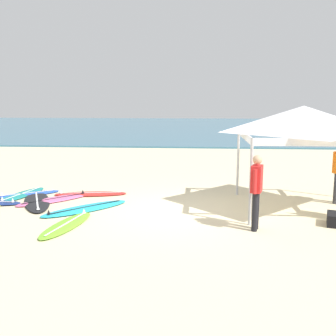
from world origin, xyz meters
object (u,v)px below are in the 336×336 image
Objects in this scene: surfboard_pink at (55,199)px; surfboard_blue at (28,194)px; person_red at (256,187)px; gear_bag_near_tent at (334,219)px; canopy_tent at (303,120)px; surfboard_cyan at (85,208)px; surfboard_black at (37,201)px; surfboard_red at (90,194)px; surfboard_lime at (67,225)px; surfboard_teal at (22,195)px.

surfboard_blue is at bearing 150.34° from surfboard_pink.
gear_bag_near_tent is (1.91, 0.50, -0.85)m from person_red.
canopy_tent is 6.18m from surfboard_cyan.
surfboard_cyan is at bearing -33.75° from surfboard_blue.
surfboard_black is at bearing 161.24° from person_red.
surfboard_red is 1.32× the size of person_red.
surfboard_red is 6.97m from gear_bag_near_tent.
canopy_tent is at bearing -3.28° from surfboard_pink.
gear_bag_near_tent reaches higher than surfboard_pink.
canopy_tent reaches higher than person_red.
canopy_tent is at bearing 110.41° from gear_bag_near_tent.
surfboard_lime and surfboard_blue have the same top height.
surfboard_blue is at bearing 156.41° from person_red.
canopy_tent is 1.81× the size of person_red.
gear_bag_near_tent is at bearing -14.55° from surfboard_teal.
surfboard_red and surfboard_pink have the same top height.
person_red is (-1.41, -1.85, -1.40)m from canopy_tent.
canopy_tent is 1.41× the size of surfboard_teal.
person_red is (4.33, 0.05, 0.95)m from surfboard_lime.
person_red is 2.15m from gear_bag_near_tent.
surfboard_cyan is 2.66m from surfboard_blue.
surfboard_pink is at bearing -21.78° from surfboard_teal.
surfboard_pink is (1.21, -0.48, -0.00)m from surfboard_teal.
surfboard_pink is at bearing 176.72° from canopy_tent.
surfboard_lime is (-5.74, -1.90, -2.35)m from canopy_tent.
surfboard_blue is (-0.62, 0.84, 0.00)m from surfboard_black.
person_red is at bearing 0.70° from surfboard_lime.
surfboard_red is at bearing 169.10° from canopy_tent.
gear_bag_near_tent is (6.50, -2.50, 0.10)m from surfboard_red.
person_red reaches higher than gear_bag_near_tent.
surfboard_pink is at bearing -138.21° from surfboard_red.
surfboard_blue is at bearing -175.00° from surfboard_red.
surfboard_black is at bearing 178.83° from canopy_tent.
surfboard_blue is at bearing 164.46° from gear_bag_near_tent.
surfboard_lime is at bearing -64.04° from surfboard_pink.
surfboard_black is 1.45× the size of surfboard_blue.
surfboard_black is 0.49m from surfboard_pink.
surfboard_black is (-7.28, 0.15, -2.35)m from canopy_tent.
surfboard_pink is (-1.12, 2.29, -0.00)m from surfboard_lime.
surfboard_cyan is (-5.69, -0.49, -2.35)m from canopy_tent.
person_red is (5.45, -2.24, 0.95)m from surfboard_pink.
canopy_tent is 8.45m from surfboard_teal.
surfboard_teal is 1.07× the size of surfboard_pink.
person_red is 2.85× the size of gear_bag_near_tent.
surfboard_red and surfboard_lime have the same top height.
surfboard_blue is at bearing 172.87° from canopy_tent.
surfboard_black is at bearing 158.20° from surfboard_cyan.
surfboard_lime is 1.01× the size of surfboard_teal.
gear_bag_near_tent reaches higher than surfboard_teal.
surfboard_lime is 1.07× the size of surfboard_pink.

